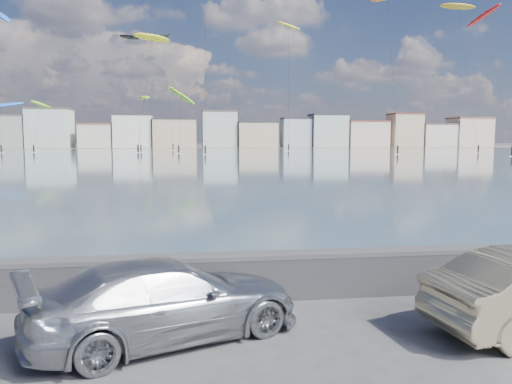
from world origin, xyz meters
TOP-DOWN VIEW (x-y plane):
  - ground at (0.00, 0.00)m, footprint 700.00×700.00m
  - bay_water at (0.00, 91.50)m, footprint 500.00×177.00m
  - far_shore_strip at (0.00, 200.00)m, footprint 500.00×60.00m
  - seawall at (0.00, 2.70)m, footprint 400.00×0.36m
  - far_buildings at (1.31, 186.00)m, footprint 240.79×13.26m
  - car_silver at (-0.98, 0.86)m, footprint 5.15×3.59m
  - kitesurfer_0 at (28.22, 137.70)m, footprint 7.73×10.62m
  - kitesurfer_1 at (-48.47, 133.55)m, footprint 7.76×18.04m
  - kitesurfer_2 at (-54.15, 148.94)m, footprint 10.77×19.58m
  - kitesurfer_6 at (61.70, 94.08)m, footprint 4.13×17.69m
  - kitesurfer_7 at (-2.54, 122.71)m, footprint 8.33×17.21m
  - kitesurfer_9 at (67.88, 115.89)m, footprint 10.42×14.02m
  - kitesurfer_10 at (-9.90, 128.03)m, footprint 10.57×14.60m
  - kitesurfer_11 at (-16.60, 137.85)m, footprint 8.14×18.06m
  - kitesurfer_12 at (-8.39, 156.16)m, footprint 7.01×19.35m
  - kitesurfer_13 at (-39.01, 131.15)m, footprint 5.26×13.28m
  - kitesurfer_15 at (-12.38, 131.08)m, footprint 4.52×13.95m

SIDE VIEW (x-z plane):
  - ground at x=0.00m, z-range 0.00..0.00m
  - bay_water at x=0.00m, z-range 0.01..0.01m
  - far_shore_strip at x=0.00m, z-range 0.01..0.01m
  - seawall at x=0.00m, z-range 0.04..1.12m
  - car_silver at x=-0.98m, z-range 0.00..1.38m
  - far_buildings at x=1.31m, z-range -1.27..13.33m
  - kitesurfer_13 at x=-39.01m, z-range 5.29..19.00m
  - kitesurfer_2 at x=-54.15m, z-range 5.72..20.63m
  - kitesurfer_15 at x=-12.38m, z-range 6.48..22.04m
  - kitesurfer_7 at x=-2.54m, z-range 5.45..23.10m
  - kitesurfer_6 at x=61.70m, z-range 13.31..45.00m
  - kitesurfer_10 at x=-9.90m, z-range 13.96..44.75m
  - kitesurfer_11 at x=-16.60m, z-range 14.37..47.33m
  - kitesurfer_1 at x=-48.47m, z-range 15.85..53.71m
  - kitesurfer_0 at x=28.22m, z-range 16.39..53.74m
  - kitesurfer_12 at x=-8.39m, z-range 16.38..54.01m
  - kitesurfer_9 at x=67.88m, z-range 17.75..55.64m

